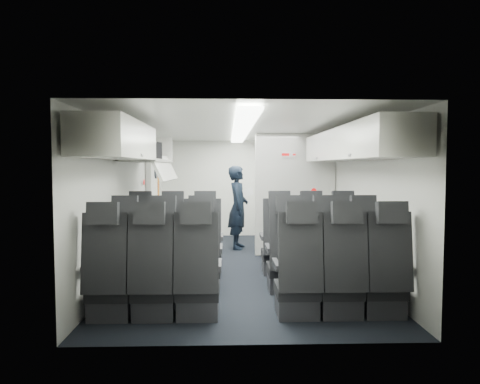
{
  "coord_description": "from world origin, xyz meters",
  "views": [
    {
      "loc": [
        -0.21,
        -6.68,
        1.58
      ],
      "look_at": [
        0.0,
        0.4,
        1.15
      ],
      "focal_mm": 32.0,
      "sensor_mm": 36.0,
      "label": 1
    }
  ],
  "objects": [
    {
      "name": "overhead_bin_left_rear",
      "position": [
        -1.4,
        -2.0,
        1.86
      ],
      "size": [
        0.53,
        1.8,
        0.4
      ],
      "color": "white",
      "rests_on": "cabin_shell"
    },
    {
      "name": "flight_attendant",
      "position": [
        -0.01,
        1.46,
        0.79
      ],
      "size": [
        0.43,
        0.61,
        1.59
      ],
      "primitive_type": "imported",
      "rotation": [
        0.0,
        0.0,
        1.47
      ],
      "color": "black",
      "rests_on": "ground"
    },
    {
      "name": "seat_row_front",
      "position": [
        -0.0,
        -0.53,
        0.4
      ],
      "size": [
        3.33,
        0.56,
        1.24
      ],
      "color": "black",
      "rests_on": "cabin_shell"
    },
    {
      "name": "papers",
      "position": [
        0.18,
        1.41,
        1.09
      ],
      "size": [
        0.2,
        0.02,
        0.14
      ],
      "primitive_type": "cube",
      "rotation": [
        0.0,
        0.0,
        0.02
      ],
      "color": "white",
      "rests_on": "flight_attendant"
    },
    {
      "name": "seat_row_mid",
      "position": [
        -0.0,
        -1.43,
        0.4
      ],
      "size": [
        3.33,
        0.56,
        1.24
      ],
      "color": "black",
      "rests_on": "cabin_shell"
    },
    {
      "name": "overhead_bin_right_rear",
      "position": [
        1.4,
        -2.0,
        1.86
      ],
      "size": [
        0.53,
        1.8,
        0.4
      ],
      "color": "white",
      "rests_on": "cabin_shell"
    },
    {
      "name": "bulkhead_partition",
      "position": [
        0.98,
        0.8,
        1.08
      ],
      "size": [
        1.4,
        0.15,
        2.13
      ],
      "color": "silver",
      "rests_on": "cabin_shell"
    },
    {
      "name": "overhead_bin_left_front_open",
      "position": [
        -1.44,
        -0.25,
        1.74
      ],
      "size": [
        0.64,
        1.7,
        0.72
      ],
      "color": "#9E9E93",
      "rests_on": "cabin_shell"
    },
    {
      "name": "carry_on_bag",
      "position": [
        -1.38,
        -0.61,
        1.79
      ],
      "size": [
        0.48,
        0.38,
        0.25
      ],
      "primitive_type": "cube",
      "rotation": [
        0.0,
        0.0,
        -0.24
      ],
      "color": "black",
      "rests_on": "overhead_bin_left_front_open"
    },
    {
      "name": "seat_row_rear",
      "position": [
        -0.0,
        -2.33,
        0.4
      ],
      "size": [
        3.33,
        0.56,
        1.24
      ],
      "color": "black",
      "rests_on": "cabin_shell"
    },
    {
      "name": "cabin_shell",
      "position": [
        0.0,
        0.0,
        1.12
      ],
      "size": [
        3.41,
        6.01,
        2.16
      ],
      "color": "black",
      "rests_on": "ground"
    },
    {
      "name": "galley_unit",
      "position": [
        0.95,
        2.72,
        0.95
      ],
      "size": [
        0.85,
        0.52,
        1.9
      ],
      "color": "#939399",
      "rests_on": "cabin_shell"
    },
    {
      "name": "boarding_door",
      "position": [
        -1.64,
        1.55,
        0.95
      ],
      "size": [
        0.12,
        1.27,
        1.86
      ],
      "color": "silver",
      "rests_on": "cabin_shell"
    },
    {
      "name": "overhead_bin_right_front",
      "position": [
        1.4,
        -0.25,
        1.86
      ],
      "size": [
        0.53,
        1.7,
        0.4
      ],
      "color": "white",
      "rests_on": "cabin_shell"
    }
  ]
}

